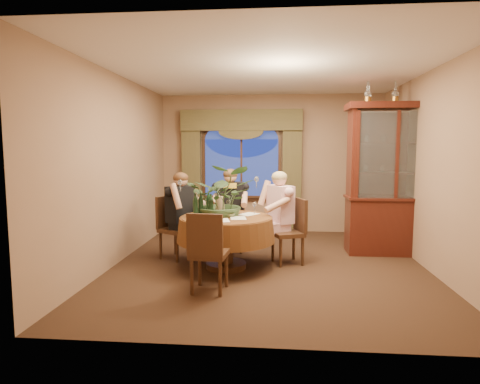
# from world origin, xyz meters

# --- Properties ---
(floor) EXTENTS (5.00, 5.00, 0.00)m
(floor) POSITION_xyz_m (0.00, 0.00, 0.00)
(floor) COLOR black
(floor) RESTS_ON ground
(wall_back) EXTENTS (4.50, 0.00, 4.50)m
(wall_back) POSITION_xyz_m (0.00, 2.50, 1.40)
(wall_back) COLOR #8A674C
(wall_back) RESTS_ON ground
(wall_right) EXTENTS (0.00, 5.00, 5.00)m
(wall_right) POSITION_xyz_m (2.25, 0.00, 1.40)
(wall_right) COLOR #8A674C
(wall_right) RESTS_ON ground
(ceiling) EXTENTS (5.00, 5.00, 0.00)m
(ceiling) POSITION_xyz_m (0.00, 0.00, 2.80)
(ceiling) COLOR white
(ceiling) RESTS_ON wall_back
(window) EXTENTS (1.62, 0.10, 1.32)m
(window) POSITION_xyz_m (-0.60, 2.43, 1.30)
(window) COLOR navy
(window) RESTS_ON wall_back
(arched_transom) EXTENTS (1.60, 0.06, 0.44)m
(arched_transom) POSITION_xyz_m (-0.60, 2.43, 2.08)
(arched_transom) COLOR navy
(arched_transom) RESTS_ON wall_back
(drapery_left) EXTENTS (0.38, 0.14, 2.32)m
(drapery_left) POSITION_xyz_m (-1.63, 2.38, 1.18)
(drapery_left) COLOR #474025
(drapery_left) RESTS_ON floor
(drapery_right) EXTENTS (0.38, 0.14, 2.32)m
(drapery_right) POSITION_xyz_m (0.43, 2.38, 1.18)
(drapery_right) COLOR #474025
(drapery_right) RESTS_ON floor
(swag_valance) EXTENTS (2.45, 0.16, 0.42)m
(swag_valance) POSITION_xyz_m (-0.60, 2.35, 2.28)
(swag_valance) COLOR #474025
(swag_valance) RESTS_ON wall_back
(dining_table) EXTENTS (1.79, 1.79, 0.75)m
(dining_table) POSITION_xyz_m (-0.60, -0.21, 0.38)
(dining_table) COLOR maroon
(dining_table) RESTS_ON floor
(china_cabinet) EXTENTS (1.49, 0.59, 2.42)m
(china_cabinet) POSITION_xyz_m (1.97, 0.84, 1.21)
(china_cabinet) COLOR #35110C
(china_cabinet) RESTS_ON floor
(oil_lamp_left) EXTENTS (0.11, 0.11, 0.34)m
(oil_lamp_left) POSITION_xyz_m (1.54, 0.84, 2.59)
(oil_lamp_left) COLOR #A5722D
(oil_lamp_left) RESTS_ON china_cabinet
(oil_lamp_center) EXTENTS (0.11, 0.11, 0.34)m
(oil_lamp_center) POSITION_xyz_m (1.97, 0.84, 2.59)
(oil_lamp_center) COLOR #A5722D
(oil_lamp_center) RESTS_ON china_cabinet
(oil_lamp_right) EXTENTS (0.11, 0.11, 0.34)m
(oil_lamp_right) POSITION_xyz_m (2.39, 0.84, 2.59)
(oil_lamp_right) COLOR #A5722D
(oil_lamp_right) RESTS_ON china_cabinet
(chair_right) EXTENTS (0.54, 0.54, 0.96)m
(chair_right) POSITION_xyz_m (0.28, 0.11, 0.48)
(chair_right) COLOR black
(chair_right) RESTS_ON floor
(chair_back_right) EXTENTS (0.43, 0.43, 0.96)m
(chair_back_right) POSITION_xyz_m (-0.63, 0.78, 0.48)
(chair_back_right) COLOR black
(chair_back_right) RESTS_ON floor
(chair_back) EXTENTS (0.57, 0.57, 0.96)m
(chair_back) POSITION_xyz_m (-1.44, 0.24, 0.48)
(chair_back) COLOR black
(chair_back) RESTS_ON floor
(chair_front_left) EXTENTS (0.46, 0.46, 0.96)m
(chair_front_left) POSITION_xyz_m (-0.69, -1.15, 0.48)
(chair_front_left) COLOR black
(chair_front_left) RESTS_ON floor
(person_pink) EXTENTS (0.64, 0.66, 1.37)m
(person_pink) POSITION_xyz_m (0.17, 0.28, 0.69)
(person_pink) COLOR beige
(person_pink) RESTS_ON floor
(person_back) EXTENTS (0.63, 0.64, 1.35)m
(person_back) POSITION_xyz_m (-1.37, 0.25, 0.68)
(person_back) COLOR black
(person_back) RESTS_ON floor
(person_scarf) EXTENTS (0.51, 0.47, 1.38)m
(person_scarf) POSITION_xyz_m (-0.64, 0.72, 0.69)
(person_scarf) COLOR black
(person_scarf) RESTS_ON floor
(stoneware_vase) EXTENTS (0.15, 0.15, 0.27)m
(stoneware_vase) POSITION_xyz_m (-0.70, -0.06, 0.89)
(stoneware_vase) COLOR tan
(stoneware_vase) RESTS_ON dining_table
(centerpiece_plant) EXTENTS (0.96, 1.06, 0.83)m
(centerpiece_plant) POSITION_xyz_m (-0.67, -0.06, 1.37)
(centerpiece_plant) COLOR #344F2C
(centerpiece_plant) RESTS_ON dining_table
(olive_bowl) EXTENTS (0.17, 0.17, 0.05)m
(olive_bowl) POSITION_xyz_m (-0.56, -0.24, 0.78)
(olive_bowl) COLOR #535C33
(olive_bowl) RESTS_ON dining_table
(cheese_platter) EXTENTS (0.32, 0.32, 0.02)m
(cheese_platter) POSITION_xyz_m (-0.77, -0.59, 0.76)
(cheese_platter) COLOR black
(cheese_platter) RESTS_ON dining_table
(wine_bottle_0) EXTENTS (0.07, 0.07, 0.33)m
(wine_bottle_0) POSITION_xyz_m (-1.02, -0.30, 0.92)
(wine_bottle_0) COLOR black
(wine_bottle_0) RESTS_ON dining_table
(wine_bottle_1) EXTENTS (0.07, 0.07, 0.33)m
(wine_bottle_1) POSITION_xyz_m (-0.88, 0.01, 0.92)
(wine_bottle_1) COLOR black
(wine_bottle_1) RESTS_ON dining_table
(wine_bottle_2) EXTENTS (0.07, 0.07, 0.33)m
(wine_bottle_2) POSITION_xyz_m (-0.95, -0.25, 0.92)
(wine_bottle_2) COLOR black
(wine_bottle_2) RESTS_ON dining_table
(wine_bottle_3) EXTENTS (0.07, 0.07, 0.33)m
(wine_bottle_3) POSITION_xyz_m (-0.80, -0.29, 0.92)
(wine_bottle_3) COLOR black
(wine_bottle_3) RESTS_ON dining_table
(wine_bottle_4) EXTENTS (0.07, 0.07, 0.33)m
(wine_bottle_4) POSITION_xyz_m (-1.04, -0.12, 0.92)
(wine_bottle_4) COLOR tan
(wine_bottle_4) RESTS_ON dining_table
(tasting_paper_0) EXTENTS (0.25, 0.33, 0.00)m
(tasting_paper_0) POSITION_xyz_m (-0.41, -0.35, 0.75)
(tasting_paper_0) COLOR white
(tasting_paper_0) RESTS_ON dining_table
(tasting_paper_1) EXTENTS (0.34, 0.37, 0.00)m
(tasting_paper_1) POSITION_xyz_m (-0.29, -0.01, 0.75)
(tasting_paper_1) COLOR white
(tasting_paper_1) RESTS_ON dining_table
(tasting_paper_2) EXTENTS (0.27, 0.34, 0.00)m
(tasting_paper_2) POSITION_xyz_m (-0.62, -0.55, 0.75)
(tasting_paper_2) COLOR white
(tasting_paper_2) RESTS_ON dining_table
(wine_glass_person_pink) EXTENTS (0.07, 0.07, 0.18)m
(wine_glass_person_pink) POSITION_xyz_m (-0.21, 0.04, 0.84)
(wine_glass_person_pink) COLOR silver
(wine_glass_person_pink) RESTS_ON dining_table
(wine_glass_person_back) EXTENTS (0.07, 0.07, 0.18)m
(wine_glass_person_back) POSITION_xyz_m (-1.00, 0.03, 0.84)
(wine_glass_person_back) COLOR silver
(wine_glass_person_back) RESTS_ON dining_table
(wine_glass_person_scarf) EXTENTS (0.07, 0.07, 0.18)m
(wine_glass_person_scarf) POSITION_xyz_m (-0.62, 0.26, 0.84)
(wine_glass_person_scarf) COLOR silver
(wine_glass_person_scarf) RESTS_ON dining_table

